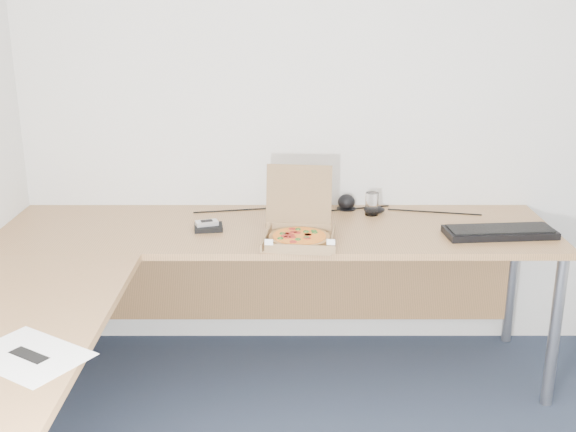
{
  "coord_description": "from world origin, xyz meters",
  "views": [
    {
      "loc": [
        -0.45,
        -1.62,
        1.74
      ],
      "look_at": [
        -0.45,
        1.28,
        0.82
      ],
      "focal_mm": 43.65,
      "sensor_mm": 36.0,
      "label": 1
    }
  ],
  "objects_px": {
    "keyboard": "(500,232)",
    "wallet": "(208,227)",
    "pizza_box": "(299,233)",
    "desk": "(194,268)",
    "drinking_glass": "(372,204)"
  },
  "relations": [
    {
      "from": "keyboard",
      "to": "wallet",
      "type": "height_order",
      "value": "keyboard"
    },
    {
      "from": "drinking_glass",
      "to": "keyboard",
      "type": "distance_m",
      "value": 0.61
    },
    {
      "from": "pizza_box",
      "to": "wallet",
      "type": "relative_size",
      "value": 2.69
    },
    {
      "from": "desk",
      "to": "keyboard",
      "type": "distance_m",
      "value": 1.34
    },
    {
      "from": "keyboard",
      "to": "wallet",
      "type": "bearing_deg",
      "value": 171.35
    },
    {
      "from": "wallet",
      "to": "pizza_box",
      "type": "bearing_deg",
      "value": -28.9
    },
    {
      "from": "desk",
      "to": "wallet",
      "type": "distance_m",
      "value": 0.39
    },
    {
      "from": "desk",
      "to": "keyboard",
      "type": "bearing_deg",
      "value": 13.17
    },
    {
      "from": "keyboard",
      "to": "wallet",
      "type": "relative_size",
      "value": 3.8
    },
    {
      "from": "pizza_box",
      "to": "keyboard",
      "type": "relative_size",
      "value": 0.71
    },
    {
      "from": "keyboard",
      "to": "drinking_glass",
      "type": "bearing_deg",
      "value": 145.06
    },
    {
      "from": "desk",
      "to": "drinking_glass",
      "type": "height_order",
      "value": "drinking_glass"
    },
    {
      "from": "drinking_glass",
      "to": "keyboard",
      "type": "height_order",
      "value": "drinking_glass"
    },
    {
      "from": "pizza_box",
      "to": "desk",
      "type": "bearing_deg",
      "value": -144.6
    },
    {
      "from": "desk",
      "to": "pizza_box",
      "type": "relative_size",
      "value": 7.38
    }
  ]
}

